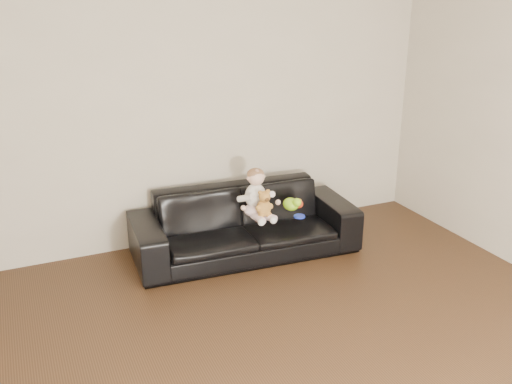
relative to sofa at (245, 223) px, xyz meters
name	(u,v)px	position (x,y,z in m)	size (l,w,h in m)	color
wall_back	(168,102)	(-0.50, 0.50, 1.02)	(5.00, 5.00, 0.00)	beige
sofa	(245,223)	(0.00, 0.00, 0.00)	(1.95, 0.76, 0.57)	black
baby	(257,196)	(0.07, -0.11, 0.28)	(0.31, 0.38, 0.43)	#F7D0D5
teddy_bear	(264,204)	(0.08, -0.24, 0.25)	(0.16, 0.15, 0.23)	#B67D34
toy_green	(291,204)	(0.40, -0.10, 0.15)	(0.14, 0.16, 0.11)	#9BEA1B
toy_rattle	(299,204)	(0.49, -0.08, 0.13)	(0.08, 0.08, 0.08)	red
toy_blue_disc	(299,216)	(0.40, -0.27, 0.10)	(0.10, 0.10, 0.01)	#192CCB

